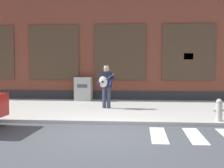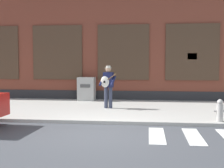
% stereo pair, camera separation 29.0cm
% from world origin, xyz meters
% --- Properties ---
extents(ground_plane, '(160.00, 160.00, 0.00)m').
position_xyz_m(ground_plane, '(0.00, 0.00, 0.00)').
color(ground_plane, '#424449').
extents(sidewalk, '(28.00, 5.66, 0.11)m').
position_xyz_m(sidewalk, '(0.00, 4.15, 0.06)').
color(sidewalk, '#ADAAA3').
rests_on(sidewalk, ground).
extents(building_backdrop, '(28.00, 4.06, 8.12)m').
position_xyz_m(building_backdrop, '(-0.00, 8.97, 4.05)').
color(building_backdrop, brown).
rests_on(building_backdrop, ground).
extents(busker, '(0.72, 0.62, 1.71)m').
position_xyz_m(busker, '(-0.38, 4.06, 1.08)').
color(busker, '#33384C').
rests_on(busker, sidewalk).
extents(utility_box, '(0.80, 0.69, 1.11)m').
position_xyz_m(utility_box, '(-1.74, 6.53, 0.67)').
color(utility_box, '#ADADA8').
rests_on(utility_box, sidewalk).
extents(fire_hydrant, '(0.38, 0.20, 0.70)m').
position_xyz_m(fire_hydrant, '(3.44, 1.67, 0.46)').
color(fire_hydrant, '#B2ADA8').
rests_on(fire_hydrant, sidewalk).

